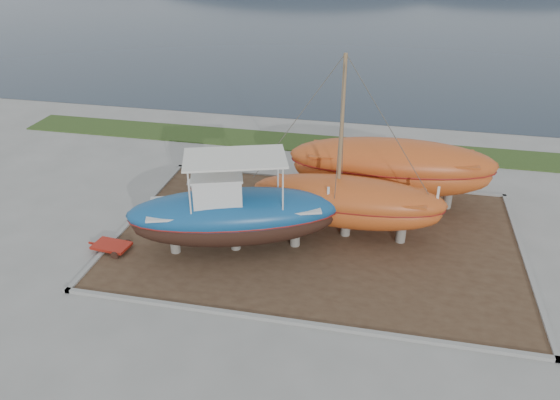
% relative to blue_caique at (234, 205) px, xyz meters
% --- Properties ---
extents(ground, '(140.00, 140.00, 0.00)m').
position_rel_blue_caique_xyz_m(ground, '(3.42, -2.29, -2.28)').
color(ground, gray).
rests_on(ground, ground).
extents(dirt_patch, '(18.00, 12.00, 0.06)m').
position_rel_blue_caique_xyz_m(dirt_patch, '(3.42, 1.71, -2.25)').
color(dirt_patch, '#422D1E').
rests_on(dirt_patch, ground).
extents(curb_frame, '(18.60, 12.60, 0.15)m').
position_rel_blue_caique_xyz_m(curb_frame, '(3.42, 1.71, -2.21)').
color(curb_frame, gray).
rests_on(curb_frame, ground).
extents(grass_strip, '(44.00, 3.00, 0.08)m').
position_rel_blue_caique_xyz_m(grass_strip, '(3.42, 13.21, -2.24)').
color(grass_strip, '#284219').
rests_on(grass_strip, ground).
extents(sea, '(260.00, 100.00, 0.04)m').
position_rel_blue_caique_xyz_m(sea, '(3.42, 67.71, -2.28)').
color(sea, '#1B2836').
rests_on(sea, ground).
extents(blue_caique, '(9.68, 5.59, 4.44)m').
position_rel_blue_caique_xyz_m(blue_caique, '(0.00, 0.00, 0.00)').
color(blue_caique, '#154F86').
rests_on(blue_caique, dirt_patch).
extents(white_dinghy, '(4.36, 2.99, 1.23)m').
position_rel_blue_caique_xyz_m(white_dinghy, '(-1.97, 3.69, -1.61)').
color(white_dinghy, silver).
rests_on(white_dinghy, dirt_patch).
extents(orange_sailboat, '(8.83, 2.81, 8.38)m').
position_rel_blue_caique_xyz_m(orange_sailboat, '(4.67, 2.20, 1.97)').
color(orange_sailboat, '#B24A1B').
rests_on(orange_sailboat, dirt_patch).
extents(orange_bare_hull, '(10.38, 3.48, 3.36)m').
position_rel_blue_caique_xyz_m(orange_bare_hull, '(6.48, 5.80, -0.54)').
color(orange_bare_hull, '#B24A1B').
rests_on(orange_bare_hull, dirt_patch).
extents(red_trailer, '(2.51, 1.45, 0.34)m').
position_rel_blue_caique_xyz_m(red_trailer, '(-5.38, -1.28, -2.11)').
color(red_trailer, '#AC2013').
rests_on(red_trailer, ground).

